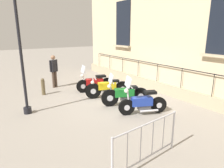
{
  "coord_description": "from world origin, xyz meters",
  "views": [
    {
      "loc": [
        5.01,
        6.85,
        3.0
      ],
      "look_at": [
        0.43,
        0.0,
        0.8
      ],
      "focal_mm": 31.84,
      "sensor_mm": 36.0,
      "label": 1
    }
  ],
  "objects_px": {
    "motorcycle_red": "(95,83)",
    "bollard": "(43,86)",
    "motorcycle_green": "(125,95)",
    "crowd_barrier": "(147,142)",
    "motorcycle_blue": "(142,103)",
    "lamppost": "(18,33)",
    "motorcycle_yellow": "(108,88)",
    "pedestrian_standing": "(54,69)"
  },
  "relations": [
    {
      "from": "lamppost",
      "to": "crowd_barrier",
      "type": "xyz_separation_m",
      "value": [
        -1.67,
        4.66,
        -2.39
      ]
    },
    {
      "from": "motorcycle_red",
      "to": "motorcycle_green",
      "type": "relative_size",
      "value": 1.01
    },
    {
      "from": "motorcycle_blue",
      "to": "motorcycle_green",
      "type": "bearing_deg",
      "value": -90.25
    },
    {
      "from": "lamppost",
      "to": "bollard",
      "type": "relative_size",
      "value": 5.56
    },
    {
      "from": "motorcycle_blue",
      "to": "crowd_barrier",
      "type": "bearing_deg",
      "value": 49.79
    },
    {
      "from": "motorcycle_red",
      "to": "motorcycle_yellow",
      "type": "relative_size",
      "value": 0.94
    },
    {
      "from": "crowd_barrier",
      "to": "bollard",
      "type": "height_order",
      "value": "crowd_barrier"
    },
    {
      "from": "lamppost",
      "to": "motorcycle_red",
      "type": "bearing_deg",
      "value": -162.82
    },
    {
      "from": "pedestrian_standing",
      "to": "motorcycle_red",
      "type": "bearing_deg",
      "value": 127.5
    },
    {
      "from": "motorcycle_yellow",
      "to": "motorcycle_green",
      "type": "relative_size",
      "value": 1.08
    },
    {
      "from": "motorcycle_green",
      "to": "crowd_barrier",
      "type": "bearing_deg",
      "value": 60.22
    },
    {
      "from": "motorcycle_yellow",
      "to": "crowd_barrier",
      "type": "xyz_separation_m",
      "value": [
        1.86,
        4.56,
        0.13
      ]
    },
    {
      "from": "motorcycle_red",
      "to": "lamppost",
      "type": "xyz_separation_m",
      "value": [
        3.49,
        1.08,
        2.5
      ]
    },
    {
      "from": "motorcycle_yellow",
      "to": "motorcycle_blue",
      "type": "height_order",
      "value": "motorcycle_blue"
    },
    {
      "from": "crowd_barrier",
      "to": "motorcycle_blue",
      "type": "bearing_deg",
      "value": -130.21
    },
    {
      "from": "motorcycle_green",
      "to": "crowd_barrier",
      "type": "xyz_separation_m",
      "value": [
        1.89,
        3.31,
        0.1
      ]
    },
    {
      "from": "motorcycle_green",
      "to": "motorcycle_blue",
      "type": "xyz_separation_m",
      "value": [
        0.0,
        1.07,
        -0.03
      ]
    },
    {
      "from": "motorcycle_red",
      "to": "pedestrian_standing",
      "type": "relative_size",
      "value": 1.09
    },
    {
      "from": "motorcycle_green",
      "to": "motorcycle_red",
      "type": "bearing_deg",
      "value": -88.46
    },
    {
      "from": "bollard",
      "to": "pedestrian_standing",
      "type": "bearing_deg",
      "value": -131.47
    },
    {
      "from": "pedestrian_standing",
      "to": "lamppost",
      "type": "bearing_deg",
      "value": 55.73
    },
    {
      "from": "motorcycle_yellow",
      "to": "lamppost",
      "type": "height_order",
      "value": "lamppost"
    },
    {
      "from": "motorcycle_yellow",
      "to": "crowd_barrier",
      "type": "height_order",
      "value": "crowd_barrier"
    },
    {
      "from": "motorcycle_yellow",
      "to": "lamppost",
      "type": "xyz_separation_m",
      "value": [
        3.52,
        -0.1,
        2.52
      ]
    },
    {
      "from": "crowd_barrier",
      "to": "pedestrian_standing",
      "type": "distance_m",
      "value": 7.66
    },
    {
      "from": "motorcycle_red",
      "to": "bollard",
      "type": "relative_size",
      "value": 2.32
    },
    {
      "from": "motorcycle_green",
      "to": "bollard",
      "type": "relative_size",
      "value": 2.31
    },
    {
      "from": "crowd_barrier",
      "to": "pedestrian_standing",
      "type": "bearing_deg",
      "value": -92.74
    },
    {
      "from": "crowd_barrier",
      "to": "pedestrian_standing",
      "type": "xyz_separation_m",
      "value": [
        -0.37,
        -7.64,
        0.44
      ]
    },
    {
      "from": "motorcycle_red",
      "to": "bollard",
      "type": "xyz_separation_m",
      "value": [
        2.36,
        -0.89,
        -0.03
      ]
    },
    {
      "from": "motorcycle_yellow",
      "to": "bollard",
      "type": "relative_size",
      "value": 2.48
    },
    {
      "from": "lamppost",
      "to": "crowd_barrier",
      "type": "distance_m",
      "value": 5.49
    },
    {
      "from": "motorcycle_blue",
      "to": "crowd_barrier",
      "type": "height_order",
      "value": "motorcycle_blue"
    },
    {
      "from": "motorcycle_green",
      "to": "crowd_barrier",
      "type": "relative_size",
      "value": 0.92
    },
    {
      "from": "motorcycle_red",
      "to": "bollard",
      "type": "bearing_deg",
      "value": -20.58
    },
    {
      "from": "lamppost",
      "to": "motorcycle_blue",
      "type": "bearing_deg",
      "value": 145.7
    },
    {
      "from": "motorcycle_yellow",
      "to": "motorcycle_blue",
      "type": "distance_m",
      "value": 2.33
    },
    {
      "from": "motorcycle_yellow",
      "to": "motorcycle_green",
      "type": "height_order",
      "value": "motorcycle_green"
    },
    {
      "from": "crowd_barrier",
      "to": "motorcycle_red",
      "type": "bearing_deg",
      "value": -107.66
    },
    {
      "from": "motorcycle_red",
      "to": "motorcycle_yellow",
      "type": "distance_m",
      "value": 1.18
    },
    {
      "from": "motorcycle_blue",
      "to": "bollard",
      "type": "height_order",
      "value": "motorcycle_blue"
    },
    {
      "from": "motorcycle_green",
      "to": "lamppost",
      "type": "relative_size",
      "value": 0.42
    }
  ]
}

